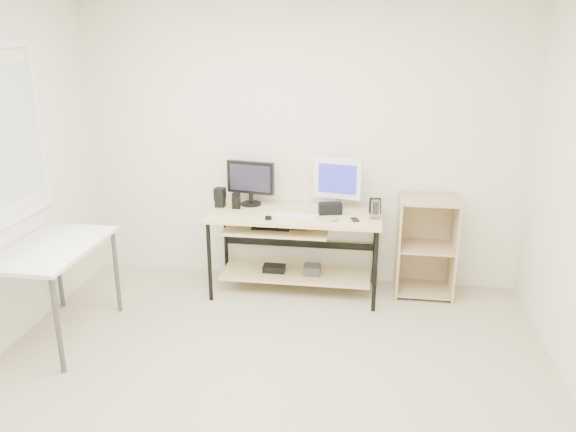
% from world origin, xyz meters
% --- Properties ---
extents(room, '(4.01, 4.01, 2.62)m').
position_xyz_m(room, '(-0.14, 0.04, 1.32)').
color(room, '#BCAF90').
rests_on(room, ground).
extents(desk, '(1.50, 0.65, 0.75)m').
position_xyz_m(desk, '(-0.03, 1.66, 0.54)').
color(desk, beige).
rests_on(desk, ground).
extents(side_table, '(0.60, 1.00, 0.75)m').
position_xyz_m(side_table, '(-1.68, 0.60, 0.67)').
color(side_table, white).
rests_on(side_table, ground).
extents(shelf_unit, '(0.50, 0.40, 0.90)m').
position_xyz_m(shelf_unit, '(1.15, 1.82, 0.45)').
color(shelf_unit, tan).
rests_on(shelf_unit, ground).
extents(black_monitor, '(0.44, 0.18, 0.41)m').
position_xyz_m(black_monitor, '(-0.43, 1.84, 0.98)').
color(black_monitor, black).
rests_on(black_monitor, desk).
extents(white_imac, '(0.43, 0.14, 0.46)m').
position_xyz_m(white_imac, '(0.35, 1.84, 1.02)').
color(white_imac, silver).
rests_on(white_imac, desk).
extents(keyboard, '(0.41, 0.20, 0.01)m').
position_xyz_m(keyboard, '(0.01, 1.57, 0.76)').
color(keyboard, white).
rests_on(keyboard, desk).
extents(mouse, '(0.08, 0.11, 0.03)m').
position_xyz_m(mouse, '(0.35, 1.50, 0.77)').
color(mouse, '#AAAAAF').
rests_on(mouse, desk).
extents(center_speaker, '(0.21, 0.13, 0.10)m').
position_xyz_m(center_speaker, '(0.30, 1.68, 0.80)').
color(center_speaker, black).
rests_on(center_speaker, desk).
extents(speaker_left, '(0.10, 0.10, 0.18)m').
position_xyz_m(speaker_left, '(-0.70, 1.74, 0.84)').
color(speaker_left, black).
rests_on(speaker_left, desk).
extents(speaker_right, '(0.11, 0.11, 0.12)m').
position_xyz_m(speaker_right, '(0.69, 1.77, 0.81)').
color(speaker_right, black).
rests_on(speaker_right, desk).
extents(audio_controller, '(0.07, 0.04, 0.14)m').
position_xyz_m(audio_controller, '(-0.54, 1.71, 0.82)').
color(audio_controller, black).
rests_on(audio_controller, desk).
extents(volume_puck, '(0.06, 0.06, 0.02)m').
position_xyz_m(volume_puck, '(-0.20, 1.45, 0.76)').
color(volume_puck, black).
rests_on(volume_puck, desk).
extents(smartphone, '(0.08, 0.12, 0.01)m').
position_xyz_m(smartphone, '(0.52, 1.54, 0.75)').
color(smartphone, black).
rests_on(smartphone, desk).
extents(coaster, '(0.11, 0.11, 0.01)m').
position_xyz_m(coaster, '(0.69, 1.60, 0.75)').
color(coaster, '#9C6A46').
rests_on(coaster, desk).
extents(drinking_glass, '(0.08, 0.08, 0.15)m').
position_xyz_m(drinking_glass, '(0.69, 1.60, 0.83)').
color(drinking_glass, white).
rests_on(drinking_glass, coaster).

